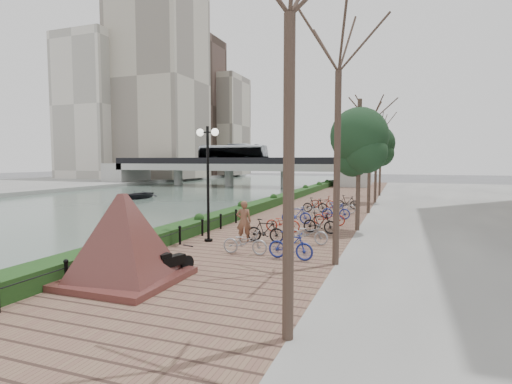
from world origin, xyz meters
The scene contains 14 objects.
ground centered at (0.00, 0.00, 0.00)m, with size 220.00×220.00×0.00m, color #59595B.
river_water centered at (-15.00, 25.00, 0.01)m, with size 30.00×130.00×0.02m, color #4C5F55.
promenade centered at (4.00, 17.50, 0.25)m, with size 8.00×75.00×0.50m, color brown.
hedge centered at (0.60, 20.00, 0.80)m, with size 1.10×56.00×0.60m, color black.
chain_fence centered at (1.40, 2.00, 0.85)m, with size 0.10×14.10×0.70m.
granite_monument centered at (2.56, -2.01, 1.79)m, with size 4.87×4.87×2.55m.
lamppost centered at (2.23, 3.98, 4.05)m, with size 1.02×0.32×4.93m.
motorcycle centered at (3.59, -1.01, 0.93)m, with size 0.43×1.37×0.85m, color black, non-canonical shape.
pedestrian centered at (3.69, 4.45, 1.39)m, with size 0.65×0.43×1.78m, color brown.
bicycle_parking centered at (5.49, 9.98, 0.97)m, with size 2.40×17.32×1.00m.
street_trees centered at (8.00, 12.68, 3.69)m, with size 3.20×37.12×6.80m.
bridge centered at (-14.86, 45.00, 3.37)m, with size 36.00×10.77×6.50m.
boat centered at (-15.78, 23.42, 0.43)m, with size 2.81×3.93×0.81m, color black.
far_buildings centered at (-41.66, 65.91, 16.12)m, with size 35.00×38.00×38.00m.
Camera 1 is at (10.01, -11.33, 3.99)m, focal length 28.00 mm.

